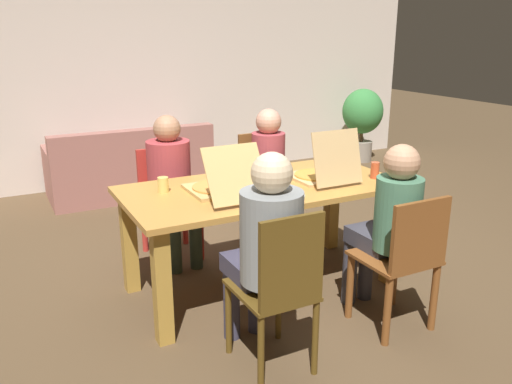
% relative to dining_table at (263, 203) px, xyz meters
% --- Properties ---
extents(ground_plane, '(20.00, 20.00, 0.00)m').
position_rel_dining_table_xyz_m(ground_plane, '(0.00, 0.00, -0.65)').
color(ground_plane, brown).
extents(back_wall, '(8.00, 0.12, 2.76)m').
position_rel_dining_table_xyz_m(back_wall, '(0.00, 3.30, 0.73)').
color(back_wall, beige).
rests_on(back_wall, ground).
extents(dining_table, '(1.94, 0.95, 0.77)m').
position_rel_dining_table_xyz_m(dining_table, '(0.00, 0.00, 0.00)').
color(dining_table, '#BA8139').
rests_on(dining_table, ground).
extents(chair_0, '(0.43, 0.44, 0.88)m').
position_rel_dining_table_xyz_m(chair_0, '(-0.41, 0.92, -0.18)').
color(chair_0, '#B82F26').
rests_on(chair_0, ground).
extents(person_0, '(0.35, 0.55, 1.18)m').
position_rel_dining_table_xyz_m(person_0, '(-0.41, 0.78, 0.05)').
color(person_0, '#324335').
rests_on(person_0, ground).
extents(chair_1, '(0.44, 0.43, 0.89)m').
position_rel_dining_table_xyz_m(chair_1, '(0.48, -0.92, -0.17)').
color(chair_1, brown).
rests_on(chair_1, ground).
extents(person_1, '(0.28, 0.53, 1.18)m').
position_rel_dining_table_xyz_m(person_1, '(0.48, -0.76, 0.04)').
color(person_1, '#393943').
rests_on(person_1, ground).
extents(chair_2, '(0.38, 0.45, 0.95)m').
position_rel_dining_table_xyz_m(chair_2, '(-0.41, -0.96, -0.12)').
color(chair_2, '#563D15').
rests_on(chair_2, ground).
extents(person_2, '(0.34, 0.55, 1.23)m').
position_rel_dining_table_xyz_m(person_2, '(-0.41, -0.80, 0.08)').
color(person_2, '#3A374B').
rests_on(person_2, ground).
extents(chair_3, '(0.40, 0.44, 0.94)m').
position_rel_dining_table_xyz_m(chair_3, '(0.48, 0.88, -0.16)').
color(chair_3, brown).
rests_on(chair_3, ground).
extents(person_3, '(0.29, 0.51, 1.18)m').
position_rel_dining_table_xyz_m(person_3, '(0.48, 0.73, 0.05)').
color(person_3, '#2D2B40').
rests_on(person_3, ground).
extents(pizza_box_0, '(0.38, 0.48, 0.39)m').
position_rel_dining_table_xyz_m(pizza_box_0, '(0.44, -0.07, 0.18)').
color(pizza_box_0, tan).
rests_on(pizza_box_0, dining_table).
extents(pizza_box_1, '(0.39, 0.59, 0.36)m').
position_rel_dining_table_xyz_m(pizza_box_1, '(-0.33, -0.03, 0.18)').
color(pizza_box_1, tan).
rests_on(pizza_box_1, dining_table).
extents(plate_0, '(0.22, 0.22, 0.03)m').
position_rel_dining_table_xyz_m(plate_0, '(0.14, 0.30, 0.14)').
color(plate_0, white).
rests_on(plate_0, dining_table).
extents(plate_1, '(0.23, 0.23, 0.01)m').
position_rel_dining_table_xyz_m(plate_1, '(0.81, 0.20, 0.13)').
color(plate_1, white).
rests_on(plate_1, dining_table).
extents(plate_2, '(0.24, 0.24, 0.03)m').
position_rel_dining_table_xyz_m(plate_2, '(0.02, -0.30, 0.14)').
color(plate_2, white).
rests_on(plate_2, dining_table).
extents(drinking_glass_0, '(0.07, 0.07, 0.10)m').
position_rel_dining_table_xyz_m(drinking_glass_0, '(-0.67, 0.17, 0.18)').
color(drinking_glass_0, '#E0C362').
rests_on(drinking_glass_0, dining_table).
extents(drinking_glass_1, '(0.08, 0.08, 0.15)m').
position_rel_dining_table_xyz_m(drinking_glass_1, '(0.06, -0.08, 0.20)').
color(drinking_glass_1, '#DDC65C').
rests_on(drinking_glass_1, dining_table).
extents(drinking_glass_2, '(0.06, 0.06, 0.12)m').
position_rel_dining_table_xyz_m(drinking_glass_2, '(0.82, -0.21, 0.19)').
color(drinking_glass_2, '#BE4D2A').
rests_on(drinking_glass_2, dining_table).
extents(couch, '(1.77, 0.81, 0.80)m').
position_rel_dining_table_xyz_m(couch, '(-0.27, 2.69, -0.36)').
color(couch, '#9C6359').
rests_on(couch, ground).
extents(potted_plant, '(0.57, 0.57, 1.03)m').
position_rel_dining_table_xyz_m(potted_plant, '(3.09, 2.78, -0.01)').
color(potted_plant, gray).
rests_on(potted_plant, ground).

